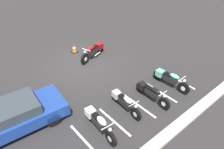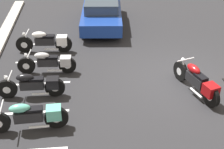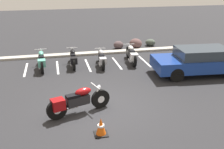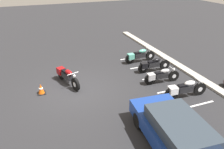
{
  "view_description": "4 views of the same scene",
  "coord_description": "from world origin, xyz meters",
  "px_view_note": "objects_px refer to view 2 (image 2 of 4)",
  "views": [
    {
      "loc": [
        6.22,
        9.88,
        7.27
      ],
      "look_at": [
        0.5,
        3.18,
        1.08
      ],
      "focal_mm": 35.0,
      "sensor_mm": 36.0,
      "label": 1
    },
    {
      "loc": [
        -8.91,
        3.23,
        5.75
      ],
      "look_at": [
        -0.35,
        2.41,
        0.56
      ],
      "focal_mm": 50.0,
      "sensor_mm": 36.0,
      "label": 2
    },
    {
      "loc": [
        -1.46,
        -8.28,
        4.47
      ],
      "look_at": [
        0.73,
        1.36,
        0.72
      ],
      "focal_mm": 42.0,
      "sensor_mm": 36.0,
      "label": 3
    },
    {
      "loc": [
        9.8,
        -1.76,
        5.75
      ],
      "look_at": [
        -0.19,
        2.1,
        0.45
      ],
      "focal_mm": 35.0,
      "sensor_mm": 36.0,
      "label": 4
    }
  ],
  "objects_px": {
    "parked_bike_0": "(31,116)",
    "car_blue": "(102,12)",
    "motorcycle_maroon_featured": "(198,81)",
    "parked_bike_2": "(50,62)",
    "parked_bike_3": "(47,41)",
    "parked_bike_1": "(34,85)"
  },
  "relations": [
    {
      "from": "parked_bike_0",
      "to": "parked_bike_1",
      "type": "bearing_deg",
      "value": -88.76
    },
    {
      "from": "parked_bike_2",
      "to": "parked_bike_3",
      "type": "height_order",
      "value": "parked_bike_3"
    },
    {
      "from": "motorcycle_maroon_featured",
      "to": "parked_bike_3",
      "type": "xyz_separation_m",
      "value": [
        3.47,
        5.0,
        -0.01
      ]
    },
    {
      "from": "motorcycle_maroon_featured",
      "to": "parked_bike_0",
      "type": "distance_m",
      "value": 5.18
    },
    {
      "from": "parked_bike_0",
      "to": "car_blue",
      "type": "distance_m",
      "value": 7.76
    },
    {
      "from": "car_blue",
      "to": "parked_bike_0",
      "type": "bearing_deg",
      "value": -13.13
    },
    {
      "from": "parked_bike_3",
      "to": "motorcycle_maroon_featured",
      "type": "bearing_deg",
      "value": 149.8
    },
    {
      "from": "parked_bike_3",
      "to": "parked_bike_2",
      "type": "bearing_deg",
      "value": 102.61
    },
    {
      "from": "motorcycle_maroon_featured",
      "to": "car_blue",
      "type": "xyz_separation_m",
      "value": [
        6.12,
        2.62,
        0.2
      ]
    },
    {
      "from": "parked_bike_3",
      "to": "car_blue",
      "type": "height_order",
      "value": "car_blue"
    },
    {
      "from": "parked_bike_0",
      "to": "parked_bike_3",
      "type": "bearing_deg",
      "value": -92.95
    },
    {
      "from": "parked_bike_0",
      "to": "parked_bike_1",
      "type": "height_order",
      "value": "parked_bike_0"
    },
    {
      "from": "parked_bike_0",
      "to": "car_blue",
      "type": "bearing_deg",
      "value": -110.77
    },
    {
      "from": "car_blue",
      "to": "parked_bike_2",
      "type": "bearing_deg",
      "value": -21.35
    },
    {
      "from": "parked_bike_1",
      "to": "motorcycle_maroon_featured",
      "type": "bearing_deg",
      "value": 177.63
    },
    {
      "from": "parked_bike_0",
      "to": "parked_bike_2",
      "type": "distance_m",
      "value": 3.04
    },
    {
      "from": "motorcycle_maroon_featured",
      "to": "car_blue",
      "type": "relative_size",
      "value": 0.5
    },
    {
      "from": "parked_bike_1",
      "to": "parked_bike_2",
      "type": "relative_size",
      "value": 1.02
    },
    {
      "from": "parked_bike_0",
      "to": "parked_bike_3",
      "type": "distance_m",
      "value": 4.72
    },
    {
      "from": "motorcycle_maroon_featured",
      "to": "parked_bike_0",
      "type": "height_order",
      "value": "motorcycle_maroon_featured"
    },
    {
      "from": "parked_bike_0",
      "to": "car_blue",
      "type": "xyz_separation_m",
      "value": [
        7.37,
        -2.4,
        0.22
      ]
    },
    {
      "from": "parked_bike_1",
      "to": "parked_bike_0",
      "type": "bearing_deg",
      "value": 95.32
    }
  ]
}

